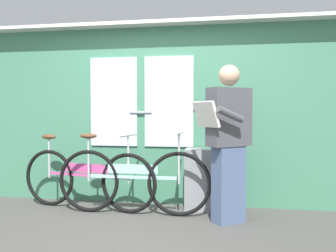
% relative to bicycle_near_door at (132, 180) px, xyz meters
% --- Properties ---
extents(ground_plane, '(6.07, 4.31, 0.04)m').
position_rel_bicycle_near_door_xyz_m(ground_plane, '(0.18, -0.81, -0.40)').
color(ground_plane, '#474442').
extents(train_door_wall, '(5.07, 0.28, 2.21)m').
position_rel_bicycle_near_door_xyz_m(train_door_wall, '(0.17, 0.54, 0.78)').
color(train_door_wall, '#427F60').
rests_on(train_door_wall, ground_plane).
extents(bicycle_near_door, '(1.74, 0.44, 0.92)m').
position_rel_bicycle_near_door_xyz_m(bicycle_near_door, '(0.00, 0.00, 0.00)').
color(bicycle_near_door, black).
rests_on(bicycle_near_door, ground_plane).
extents(bicycle_leaning_behind, '(1.72, 0.46, 0.89)m').
position_rel_bicycle_near_door_xyz_m(bicycle_leaning_behind, '(-0.58, 0.11, -0.01)').
color(bicycle_leaning_behind, black).
rests_on(bicycle_leaning_behind, ground_plane).
extents(passenger_reading_newspaper, '(0.61, 0.58, 1.61)m').
position_rel_bicycle_near_door_xyz_m(passenger_reading_newspaper, '(1.05, -0.13, 0.47)').
color(passenger_reading_newspaper, slate).
rests_on(passenger_reading_newspaper, ground_plane).
extents(trash_bin_by_wall, '(0.44, 0.28, 0.71)m').
position_rel_bicycle_near_door_xyz_m(trash_bin_by_wall, '(0.78, 0.33, -0.02)').
color(trash_bin_by_wall, gray).
rests_on(trash_bin_by_wall, ground_plane).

